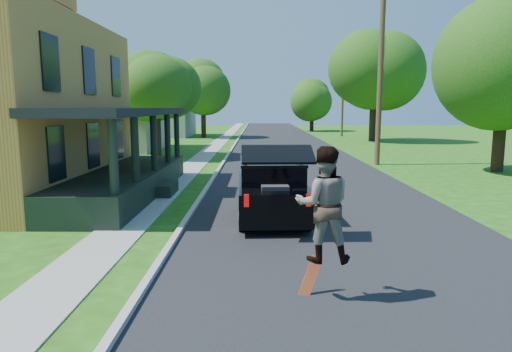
{
  "coord_description": "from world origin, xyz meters",
  "views": [
    {
      "loc": [
        -2.05,
        -10.25,
        3.15
      ],
      "look_at": [
        -2.13,
        3.0,
        1.15
      ],
      "focal_mm": 32.0,
      "sensor_mm": 36.0,
      "label": 1
    }
  ],
  "objects_px": {
    "utility_pole_near": "(380,72)",
    "tree_right_near": "(504,61)",
    "black_suv": "(271,188)",
    "skateboarder": "(323,204)"
  },
  "relations": [
    {
      "from": "black_suv",
      "to": "tree_right_near",
      "type": "distance_m",
      "value": 15.5
    },
    {
      "from": "tree_right_near",
      "to": "utility_pole_near",
      "type": "height_order",
      "value": "utility_pole_near"
    },
    {
      "from": "black_suv",
      "to": "skateboarder",
      "type": "height_order",
      "value": "skateboarder"
    },
    {
      "from": "black_suv",
      "to": "skateboarder",
      "type": "bearing_deg",
      "value": -85.3
    },
    {
      "from": "black_suv",
      "to": "tree_right_near",
      "type": "relative_size",
      "value": 0.59
    },
    {
      "from": "skateboarder",
      "to": "tree_right_near",
      "type": "xyz_separation_m",
      "value": [
        10.67,
        15.14,
        3.72
      ]
    },
    {
      "from": "black_suv",
      "to": "tree_right_near",
      "type": "height_order",
      "value": "tree_right_near"
    },
    {
      "from": "skateboarder",
      "to": "utility_pole_near",
      "type": "relative_size",
      "value": 0.2
    },
    {
      "from": "utility_pole_near",
      "to": "tree_right_near",
      "type": "bearing_deg",
      "value": -21.35
    },
    {
      "from": "skateboarder",
      "to": "tree_right_near",
      "type": "bearing_deg",
      "value": -122.98
    }
  ]
}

